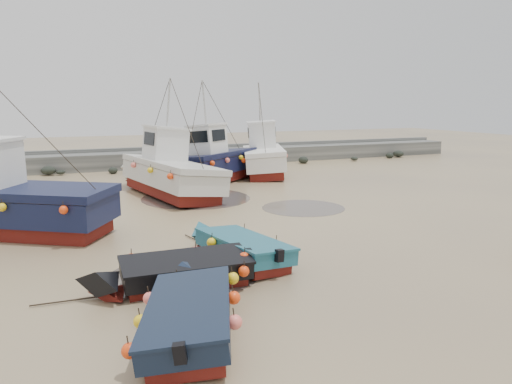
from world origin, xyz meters
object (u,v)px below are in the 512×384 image
(cabin_boat_2, at_px, (213,161))
(person, at_px, (0,235))
(cabin_boat_3, at_px, (264,155))
(dinghy_2, at_px, (236,244))
(dinghy_1, at_px, (193,307))
(dinghy_4, at_px, (173,269))
(cabin_boat_1, at_px, (165,170))

(cabin_boat_2, bearing_deg, person, 87.26)
(cabin_boat_2, bearing_deg, cabin_boat_3, -102.27)
(dinghy_2, bearing_deg, dinghy_1, -133.81)
(dinghy_1, distance_m, dinghy_4, 2.63)
(cabin_boat_3, distance_m, person, 19.00)
(cabin_boat_1, bearing_deg, dinghy_2, -102.59)
(dinghy_4, height_order, cabin_boat_1, cabin_boat_1)
(cabin_boat_1, xyz_separation_m, cabin_boat_3, (8.03, 4.71, 0.07))
(dinghy_2, bearing_deg, cabin_boat_3, 51.51)
(dinghy_1, xyz_separation_m, cabin_boat_1, (3.24, 16.44, 0.76))
(dinghy_1, height_order, cabin_boat_1, cabin_boat_1)
(dinghy_2, xyz_separation_m, dinghy_4, (-2.43, -1.54, 0.00))
(dinghy_2, xyz_separation_m, cabin_boat_3, (8.64, 16.98, 0.82))
(cabin_boat_2, xyz_separation_m, person, (-11.33, -8.31, -1.36))
(dinghy_2, bearing_deg, cabin_boat_1, 75.65)
(dinghy_1, bearing_deg, dinghy_4, 105.50)
(person, bearing_deg, cabin_boat_1, -149.67)
(dinghy_4, bearing_deg, cabin_boat_1, -10.17)
(dinghy_1, distance_m, cabin_boat_2, 20.14)
(dinghy_1, height_order, dinghy_2, same)
(cabin_boat_1, distance_m, person, 9.76)
(dinghy_4, distance_m, cabin_boat_2, 17.62)
(dinghy_2, distance_m, cabin_boat_3, 19.07)
(dinghy_2, distance_m, cabin_boat_2, 15.37)
(dinghy_2, height_order, cabin_boat_3, cabin_boat_3)
(dinghy_1, bearing_deg, dinghy_2, 77.57)
(dinghy_4, bearing_deg, person, 32.61)
(dinghy_4, relative_size, person, 3.07)
(dinghy_4, height_order, cabin_boat_3, cabin_boat_3)
(dinghy_1, relative_size, person, 3.23)
(cabin_boat_1, bearing_deg, person, -152.71)
(dinghy_2, bearing_deg, cabin_boat_2, 62.52)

